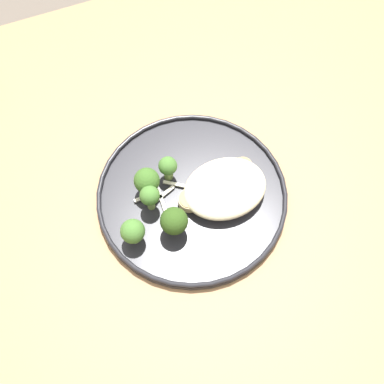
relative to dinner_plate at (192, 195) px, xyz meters
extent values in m
plane|color=#665B51|center=(0.01, 0.04, -0.75)|extent=(6.00, 6.00, 0.00)
cube|color=#9E754C|center=(0.01, 0.04, -0.03)|extent=(1.40, 1.00, 0.04)
cube|color=olive|center=(-0.63, -0.40, -0.40)|extent=(0.06, 0.06, 0.70)
cylinder|color=#232328|center=(0.00, 0.00, 0.00)|extent=(0.29, 0.29, 0.01)
torus|color=black|center=(0.00, 0.00, 0.01)|extent=(0.29, 0.29, 0.01)
ellipsoid|color=beige|center=(-0.05, 0.02, 0.02)|extent=(0.13, 0.10, 0.04)
cylinder|color=beige|center=(-0.02, 0.02, 0.01)|extent=(0.03, 0.03, 0.01)
cylinder|color=#988766|center=(-0.02, 0.02, 0.02)|extent=(0.02, 0.02, 0.00)
cylinder|color=#E5C689|center=(-0.03, 0.04, 0.01)|extent=(0.04, 0.04, 0.01)
cylinder|color=#958159|center=(-0.03, 0.04, 0.02)|extent=(0.03, 0.03, 0.00)
cylinder|color=#E5C689|center=(0.01, 0.01, 0.01)|extent=(0.03, 0.03, 0.01)
cylinder|color=#958159|center=(0.01, 0.01, 0.02)|extent=(0.03, 0.03, 0.00)
cylinder|color=#E5C689|center=(-0.07, 0.00, 0.01)|extent=(0.03, 0.03, 0.01)
cylinder|color=#958159|center=(-0.07, 0.00, 0.02)|extent=(0.03, 0.03, 0.00)
cylinder|color=#E5C689|center=(-0.05, 0.02, 0.01)|extent=(0.04, 0.04, 0.01)
cylinder|color=#958159|center=(-0.05, 0.02, 0.02)|extent=(0.03, 0.03, 0.00)
cylinder|color=beige|center=(-0.08, 0.04, 0.01)|extent=(0.03, 0.03, 0.01)
cylinder|color=#988766|center=(-0.08, 0.04, 0.02)|extent=(0.03, 0.03, 0.00)
cylinder|color=#DBB77A|center=(-0.09, -0.01, 0.01)|extent=(0.03, 0.03, 0.01)
cylinder|color=#8E774F|center=(-0.09, -0.01, 0.02)|extent=(0.02, 0.02, 0.00)
cylinder|color=#7A994C|center=(0.05, 0.04, 0.01)|extent=(0.02, 0.02, 0.02)
sphere|color=#2D4C19|center=(0.05, 0.04, 0.04)|extent=(0.04, 0.04, 0.04)
cylinder|color=#7A994C|center=(0.02, -0.04, 0.01)|extent=(0.02, 0.02, 0.02)
sphere|color=#42702D|center=(0.02, -0.04, 0.04)|extent=(0.03, 0.03, 0.03)
cylinder|color=#7A994C|center=(0.06, 0.00, 0.02)|extent=(0.02, 0.02, 0.03)
sphere|color=#42702D|center=(0.06, 0.00, 0.04)|extent=(0.03, 0.03, 0.03)
cylinder|color=#89A356|center=(0.10, 0.03, 0.01)|extent=(0.02, 0.02, 0.02)
sphere|color=#42702D|center=(0.10, 0.03, 0.03)|extent=(0.04, 0.04, 0.04)
cylinder|color=#89A356|center=(0.06, -0.03, 0.01)|extent=(0.02, 0.02, 0.02)
sphere|color=#386023|center=(0.06, -0.03, 0.04)|extent=(0.04, 0.04, 0.04)
cube|color=silver|center=(0.05, 0.00, 0.01)|extent=(0.01, 0.06, 0.00)
cube|color=silver|center=(0.04, -0.02, 0.01)|extent=(0.04, 0.02, 0.00)
cube|color=silver|center=(0.02, -0.02, 0.01)|extent=(0.03, 0.03, 0.00)
cube|color=silver|center=(0.07, -0.02, 0.01)|extent=(0.04, 0.01, 0.00)
camera|label=1|loc=(0.12, 0.30, 0.67)|focal=45.58mm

